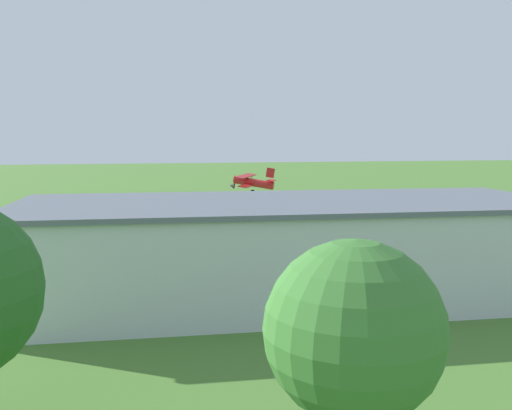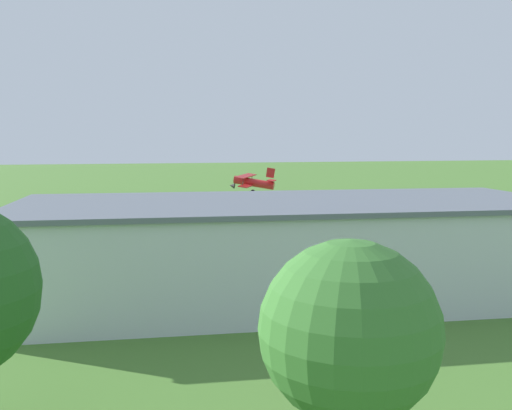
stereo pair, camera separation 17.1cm
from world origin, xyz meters
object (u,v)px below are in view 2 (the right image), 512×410
at_px(person_beside_truck, 139,245).
at_px(tree_behind_hangar_right, 349,331).
at_px(person_near_hangar_door, 307,237).
at_px(car_blue, 68,252).
at_px(hangar, 291,248).
at_px(biplane, 252,182).

distance_m(person_beside_truck, tree_behind_hangar_right, 44.56).
bearing_deg(person_near_hangar_door, car_blue, 8.25).
xyz_separation_m(hangar, person_beside_truck, (11.02, -18.47, -2.78)).
relative_size(car_blue, person_near_hangar_door, 2.90).
bearing_deg(biplane, person_beside_truck, 48.00).
height_order(person_near_hangar_door, tree_behind_hangar_right, tree_behind_hangar_right).
distance_m(hangar, person_beside_truck, 21.68).
distance_m(person_near_hangar_door, tree_behind_hangar_right, 47.49).
bearing_deg(tree_behind_hangar_right, biplane, -99.46).
relative_size(person_near_hangar_door, tree_behind_hangar_right, 0.18).
xyz_separation_m(person_beside_truck, tree_behind_hangar_right, (-5.42, 43.89, 5.50)).
relative_size(person_beside_truck, tree_behind_hangar_right, 0.19).
bearing_deg(person_near_hangar_door, biplane, -79.54).
bearing_deg(person_beside_truck, car_blue, 18.63).
distance_m(hangar, car_blue, 24.17).
xyz_separation_m(hangar, tree_behind_hangar_right, (5.60, 25.42, 2.72)).
height_order(hangar, car_blue, hangar).
height_order(car_blue, person_near_hangar_door, car_blue).
height_order(hangar, tree_behind_hangar_right, tree_behind_hangar_right).
xyz_separation_m(car_blue, person_beside_truck, (-6.69, -2.26, -0.01)).
relative_size(hangar, car_blue, 8.78).
relative_size(hangar, biplane, 4.82).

